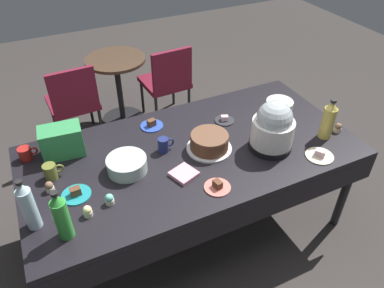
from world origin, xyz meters
name	(u,v)px	position (x,y,z in m)	size (l,w,h in m)	color
ground	(192,224)	(0.00, 0.00, 0.00)	(9.00, 9.00, 0.00)	#383330
potluck_table	(192,157)	(0.00, 0.00, 0.69)	(2.20, 1.10, 0.75)	black
frosted_layer_cake	(209,142)	(0.11, -0.04, 0.81)	(0.30, 0.30, 0.12)	silver
slow_cooker	(273,128)	(0.48, -0.20, 0.91)	(0.29, 0.29, 0.35)	black
glass_salad_bowl	(127,165)	(-0.45, -0.01, 0.80)	(0.25, 0.25, 0.09)	#B2C6BC
ceramic_snack_bowl	(279,106)	(0.81, 0.15, 0.79)	(0.20, 0.20, 0.09)	silver
dessert_plate_teal	(76,194)	(-0.78, -0.09, 0.76)	(0.17, 0.17, 0.05)	teal
dessert_plate_coral	(217,186)	(-0.02, -0.38, 0.76)	(0.16, 0.16, 0.05)	#E07266
dessert_plate_cobalt	(152,125)	(-0.15, 0.37, 0.76)	(0.16, 0.16, 0.06)	#2D4CB2
dessert_plate_charcoal	(224,120)	(0.36, 0.21, 0.76)	(0.14, 0.14, 0.04)	#2D2D33
dessert_plate_cream	(320,155)	(0.72, -0.42, 0.76)	(0.18, 0.18, 0.05)	beige
cupcake_vanilla	(109,199)	(-0.62, -0.23, 0.78)	(0.05, 0.05, 0.07)	beige
cupcake_cocoa	(49,187)	(-0.91, 0.01, 0.78)	(0.05, 0.05, 0.07)	beige
cupcake_lemon	(338,128)	(1.02, -0.25, 0.78)	(0.05, 0.05, 0.07)	beige
cupcake_berry	(88,211)	(-0.75, -0.27, 0.78)	(0.05, 0.05, 0.07)	beige
soda_bottle_ginger_ale	(328,120)	(0.89, -0.26, 0.89)	(0.09, 0.09, 0.30)	gold
soda_bottle_lime_soda	(61,216)	(-0.88, -0.35, 0.89)	(0.08, 0.08, 0.31)	green
soda_bottle_water	(28,206)	(-1.02, -0.22, 0.90)	(0.08, 0.08, 0.32)	silver
coffee_mug_red	(26,153)	(-1.00, 0.38, 0.79)	(0.12, 0.08, 0.08)	#B2231E
coffee_mug_olive	(51,171)	(-0.88, 0.12, 0.80)	(0.12, 0.08, 0.10)	olive
coffee_mug_navy	(164,145)	(-0.17, 0.07, 0.80)	(0.11, 0.07, 0.10)	navy
soda_carton	(62,141)	(-0.77, 0.33, 0.85)	(0.26, 0.16, 0.20)	#338C4C
paper_napkin_stack	(184,174)	(-0.15, -0.20, 0.76)	(0.14, 0.14, 0.02)	pink
maroon_chair_left	(73,100)	(-0.55, 1.44, 0.49)	(0.46, 0.46, 0.85)	maroon
maroon_chair_right	(167,79)	(0.40, 1.44, 0.49)	(0.46, 0.46, 0.85)	maroon
round_cafe_table	(118,78)	(-0.05, 1.66, 0.50)	(0.60, 0.60, 0.72)	#473323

